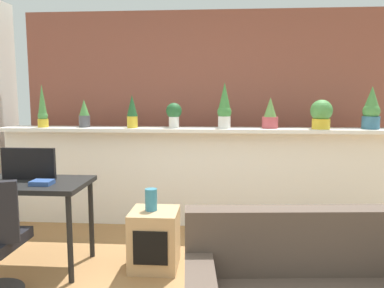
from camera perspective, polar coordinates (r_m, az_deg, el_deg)
The scene contains 16 objects.
divider_wall at distance 4.39m, azimuth 1.23°, elevation -5.08°, with size 4.47×0.16×1.07m, color white.
plant_shelf at distance 4.27m, azimuth 1.23°, elevation 2.11°, with size 4.47×0.36×0.04m, color white.
brick_wall_behind at distance 4.89m, azimuth 1.63°, elevation 4.64°, with size 4.47×0.10×2.50m, color brown.
potted_plant_0 at distance 4.66m, azimuth -21.21°, elevation 4.89°, with size 0.12×0.12×0.48m.
potted_plant_1 at distance 4.53m, azimuth -15.61°, elevation 4.28°, with size 0.12×0.12×0.31m.
potted_plant_2 at distance 4.33m, azimuth -8.83°, elevation 4.82°, with size 0.12×0.12×0.36m.
potted_plant_3 at distance 4.31m, azimuth -2.68°, elevation 4.55°, with size 0.18×0.18×0.28m.
potted_plant_4 at distance 4.26m, azimuth 4.81°, elevation 5.49°, with size 0.16×0.16×0.50m.
potted_plant_5 at distance 4.31m, azimuth 11.46°, elevation 4.28°, with size 0.17×0.17×0.34m.
potted_plant_6 at distance 4.36m, azimuth 18.55°, elevation 4.26°, with size 0.23×0.23×0.31m.
potted_plant_7 at distance 4.57m, azimuth 24.96°, elevation 4.62°, with size 0.18×0.18×0.46m.
desk at distance 3.58m, azimuth -23.78°, elevation -6.40°, with size 1.10×0.60×0.75m.
tv_monitor at distance 3.59m, azimuth -22.98°, elevation -2.70°, with size 0.47×0.04×0.27m, color black.
side_cube_shelf at distance 3.40m, azimuth -5.56°, elevation -13.81°, with size 0.40×0.41×0.50m.
vase_on_shelf at distance 3.31m, azimuth -6.05°, elevation -8.17°, with size 0.10×0.10×0.19m, color teal.
book_on_desk at distance 3.36m, azimuth -21.27°, elevation -5.33°, with size 0.17×0.14×0.04m, color #2D4C8C.
Camera 1 is at (0.23, -2.28, 1.47)m, focal length 36.13 mm.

